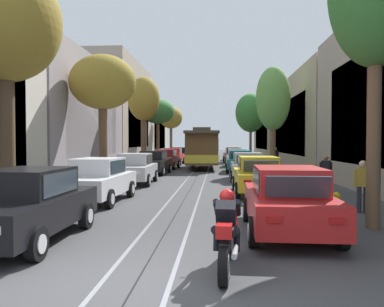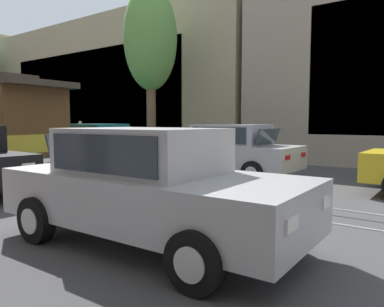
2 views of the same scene
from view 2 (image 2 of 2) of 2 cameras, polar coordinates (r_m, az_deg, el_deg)
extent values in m
cube|color=tan|center=(24.54, -11.44, 9.99)|extent=(4.89, 20.12, 7.74)
cube|color=#2D3842|center=(22.95, -15.97, 9.29)|extent=(0.04, 14.29, 4.64)
cube|color=#B7B7BC|center=(5.08, -6.30, -6.65)|extent=(1.90, 4.34, 0.66)
cube|color=#B7B7BC|center=(5.09, -7.63, 0.52)|extent=(1.52, 2.10, 0.60)
cube|color=#2D3842|center=(4.57, 0.12, -0.19)|extent=(1.34, 0.25, 0.47)
cube|color=#2D3842|center=(5.96, -16.03, 0.82)|extent=(1.30, 0.23, 0.45)
cube|color=#2D3842|center=(5.66, -2.50, 1.00)|extent=(0.07, 1.81, 0.47)
cube|color=#2D3842|center=(4.57, -14.00, -0.08)|extent=(0.07, 1.81, 0.47)
cube|color=white|center=(4.53, 19.96, -7.07)|extent=(0.28, 0.05, 0.14)
cube|color=#B21414|center=(7.00, -16.64, -2.82)|extent=(0.28, 0.05, 0.12)
cube|color=white|center=(3.49, 15.09, -10.49)|extent=(0.28, 0.05, 0.14)
cube|color=#B21414|center=(6.38, -24.54, -3.80)|extent=(0.28, 0.05, 0.12)
cylinder|color=black|center=(5.19, 11.78, -10.23)|extent=(0.21, 0.64, 0.64)
cylinder|color=silver|center=(5.29, 12.26, -9.95)|extent=(0.03, 0.35, 0.35)
cylinder|color=black|center=(3.71, 0.52, -16.35)|extent=(0.21, 0.64, 0.64)
cylinder|color=silver|center=(3.63, -0.51, -16.86)|extent=(0.03, 0.35, 0.35)
cylinder|color=black|center=(6.67, -9.91, -6.80)|extent=(0.21, 0.64, 0.64)
cylinder|color=silver|center=(6.75, -9.24, -6.65)|extent=(0.03, 0.35, 0.35)
cylinder|color=black|center=(5.60, -22.90, -9.39)|extent=(0.21, 0.64, 0.64)
cylinder|color=silver|center=(5.54, -23.88, -9.56)|extent=(0.03, 0.35, 0.35)
cube|color=white|center=(8.32, -23.96, -1.83)|extent=(0.28, 0.05, 0.14)
cylinder|color=black|center=(9.25, -24.44, -3.89)|extent=(0.23, 0.65, 0.64)
cylinder|color=silver|center=(9.30, -23.84, -3.82)|extent=(0.04, 0.35, 0.35)
cube|color=white|center=(9.27, 24.61, -1.20)|extent=(0.28, 0.04, 0.14)
cube|color=white|center=(10.36, 25.89, -0.65)|extent=(0.28, 0.04, 0.14)
cube|color=#B7B7BC|center=(11.27, 5.43, -0.27)|extent=(1.84, 4.32, 0.66)
cube|color=#B7B7BC|center=(11.15, 6.11, 2.92)|extent=(1.50, 2.08, 0.60)
cube|color=#2D3842|center=(11.60, 2.55, 2.92)|extent=(1.33, 0.23, 0.47)
cube|color=#2D3842|center=(10.60, 11.62, 2.63)|extent=(1.30, 0.21, 0.45)
cube|color=#2D3842|center=(10.52, 4.02, 2.81)|extent=(0.05, 1.81, 0.47)
cube|color=#2D3842|center=(11.80, 7.98, 3.01)|extent=(0.05, 1.81, 0.47)
cube|color=white|center=(12.10, -4.72, 0.57)|extent=(0.28, 0.04, 0.14)
cube|color=#B21414|center=(9.79, 14.55, -0.61)|extent=(0.28, 0.04, 0.12)
cube|color=white|center=(12.95, -1.44, 0.87)|extent=(0.28, 0.04, 0.14)
cube|color=#B21414|center=(10.82, 16.80, -0.14)|extent=(0.28, 0.04, 0.12)
cylinder|color=black|center=(11.36, -2.66, -1.88)|extent=(0.21, 0.64, 0.64)
cylinder|color=silver|center=(11.28, -3.02, -1.93)|extent=(0.02, 0.35, 0.35)
cylinder|color=black|center=(12.76, 2.38, -1.13)|extent=(0.21, 0.64, 0.64)
cylinder|color=silver|center=(12.85, 2.66, -1.09)|extent=(0.02, 0.35, 0.35)
cylinder|color=black|center=(9.89, 9.34, -2.96)|extent=(0.21, 0.64, 0.64)
cylinder|color=silver|center=(9.80, 9.04, -3.03)|extent=(0.02, 0.35, 0.35)
cylinder|color=black|center=(11.47, 13.42, -1.95)|extent=(0.21, 0.64, 0.64)
cylinder|color=silver|center=(11.57, 13.64, -1.89)|extent=(0.02, 0.35, 0.35)
cube|color=#196B70|center=(15.22, -14.61, 0.94)|extent=(1.95, 4.36, 0.66)
cube|color=#196B70|center=(15.07, -14.32, 3.31)|extent=(1.55, 2.11, 0.60)
cube|color=#2D3842|center=(15.74, -16.17, 3.26)|extent=(1.34, 0.27, 0.47)
cube|color=#2D3842|center=(14.15, -11.41, 3.19)|extent=(1.30, 0.24, 0.45)
cube|color=#2D3842|center=(14.63, -16.65, 3.21)|extent=(0.09, 1.81, 0.47)
cube|color=#2D3842|center=(15.54, -12.13, 3.40)|extent=(0.09, 1.81, 0.47)
cube|color=white|center=(16.69, -20.63, 1.47)|extent=(0.28, 0.05, 0.14)
cube|color=#B21414|center=(13.18, -10.89, 0.85)|extent=(0.28, 0.05, 0.12)
cube|color=white|center=(17.29, -17.47, 1.66)|extent=(0.28, 0.05, 0.14)
cube|color=#B21414|center=(13.94, -7.42, 1.12)|extent=(0.28, 0.05, 0.12)
cylinder|color=black|center=(15.85, -20.04, -0.24)|extent=(0.22, 0.65, 0.64)
cylinder|color=silver|center=(15.79, -20.38, -0.27)|extent=(0.03, 0.35, 0.35)
cylinder|color=black|center=(16.83, -14.94, 0.18)|extent=(0.22, 0.65, 0.64)
cylinder|color=silver|center=(16.90, -14.64, 0.20)|extent=(0.03, 0.35, 0.35)
cylinder|color=black|center=(13.66, -14.16, -0.88)|extent=(0.22, 0.65, 0.64)
cylinder|color=silver|center=(13.59, -14.52, -0.91)|extent=(0.03, 0.35, 0.35)
cylinder|color=black|center=(14.79, -8.74, -0.35)|extent=(0.22, 0.65, 0.64)
cylinder|color=silver|center=(14.86, -8.43, -0.32)|extent=(0.03, 0.35, 0.35)
cube|color=silver|center=(20.66, -25.75, 1.62)|extent=(1.98, 4.37, 0.66)
cube|color=silver|center=(20.50, -25.64, 3.37)|extent=(1.56, 2.12, 0.60)
cube|color=#2D3842|center=(21.26, -26.62, 3.32)|extent=(1.34, 0.28, 0.47)
cube|color=#2D3842|center=(19.44, -24.12, 3.31)|extent=(1.30, 0.25, 0.45)
cube|color=#2D3842|center=(20.19, -27.55, 3.28)|extent=(0.11, 1.81, 0.47)
cube|color=#2D3842|center=(20.83, -23.78, 3.45)|extent=(0.11, 1.81, 0.47)
cube|color=#B21414|center=(18.47, -24.44, 1.64)|extent=(0.28, 0.05, 0.12)
cube|color=white|center=(22.84, -26.84, 2.10)|extent=(0.28, 0.05, 0.14)
cube|color=#B21414|center=(19.00, -21.43, 1.82)|extent=(0.28, 0.05, 0.12)
cylinder|color=black|center=(22.25, -25.16, 1.00)|extent=(0.23, 0.65, 0.64)
cylinder|color=silver|center=(22.30, -24.91, 1.01)|extent=(0.03, 0.35, 0.35)
cylinder|color=black|center=(19.10, -26.37, 0.38)|extent=(0.23, 0.65, 0.64)
cylinder|color=silver|center=(19.05, -26.67, 0.36)|extent=(0.03, 0.35, 0.35)
cylinder|color=black|center=(19.90, -21.78, 0.70)|extent=(0.23, 0.65, 0.64)
cylinder|color=silver|center=(19.95, -21.50, 0.72)|extent=(0.03, 0.35, 0.35)
cylinder|color=brown|center=(16.02, -6.31, 6.27)|extent=(0.39, 0.39, 4.10)
ellipsoid|color=#609947|center=(16.40, -6.42, 17.37)|extent=(2.38, 2.14, 4.43)
cube|color=#2D3842|center=(16.95, -25.97, 5.57)|extent=(0.22, 6.37, 0.90)
cylinder|color=#332D28|center=(14.97, -23.58, -0.53)|extent=(0.14, 0.70, 0.70)
cylinder|color=slate|center=(21.57, -17.00, 1.44)|extent=(0.14, 0.14, 0.86)
cylinder|color=slate|center=(21.69, -16.58, 1.47)|extent=(0.14, 0.14, 0.86)
cube|color=black|center=(21.60, -16.84, 3.41)|extent=(0.42, 0.39, 0.61)
cylinder|color=black|center=(21.46, -17.33, 3.28)|extent=(0.09, 0.09, 0.55)
cylinder|color=black|center=(21.74, -16.35, 3.32)|extent=(0.09, 0.09, 0.55)
sphere|color=tan|center=(21.59, -16.86, 4.54)|extent=(0.22, 0.22, 0.22)
camera|label=1|loc=(18.17, 100.55, 0.66)|focal=36.11mm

